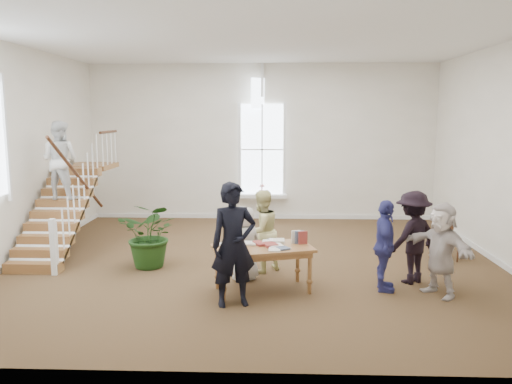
{
  "coord_description": "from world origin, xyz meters",
  "views": [
    {
      "loc": [
        0.35,
        -10.05,
        3.06
      ],
      "look_at": [
        -0.03,
        0.4,
        1.43
      ],
      "focal_mm": 35.0,
      "sensor_mm": 36.0,
      "label": 1
    }
  ],
  "objects_px": {
    "library_table": "(263,251)",
    "elderly_woman": "(245,243)",
    "person_yellow": "(261,231)",
    "police_officer": "(234,245)",
    "woman_cluster_b": "(413,237)",
    "floor_plant": "(151,235)",
    "side_chair": "(445,231)",
    "woman_cluster_a": "(385,246)",
    "woman_cluster_c": "(441,249)"
  },
  "relations": [
    {
      "from": "library_table",
      "to": "elderly_woman",
      "type": "relative_size",
      "value": 1.34
    },
    {
      "from": "person_yellow",
      "to": "elderly_woman",
      "type": "bearing_deg",
      "value": 17.68
    },
    {
      "from": "police_officer",
      "to": "woman_cluster_b",
      "type": "relative_size",
      "value": 1.18
    },
    {
      "from": "floor_plant",
      "to": "side_chair",
      "type": "bearing_deg",
      "value": 7.62
    },
    {
      "from": "library_table",
      "to": "floor_plant",
      "type": "xyz_separation_m",
      "value": [
        -2.27,
        1.31,
        -0.04
      ]
    },
    {
      "from": "library_table",
      "to": "police_officer",
      "type": "xyz_separation_m",
      "value": [
        -0.45,
        -0.67,
        0.29
      ]
    },
    {
      "from": "woman_cluster_b",
      "to": "side_chair",
      "type": "bearing_deg",
      "value": -158.37
    },
    {
      "from": "elderly_woman",
      "to": "woman_cluster_a",
      "type": "bearing_deg",
      "value": 134.35
    },
    {
      "from": "elderly_woman",
      "to": "woman_cluster_b",
      "type": "xyz_separation_m",
      "value": [
        3.07,
        -0.03,
        0.15
      ]
    },
    {
      "from": "police_officer",
      "to": "floor_plant",
      "type": "relative_size",
      "value": 1.5
    },
    {
      "from": "library_table",
      "to": "police_officer",
      "type": "distance_m",
      "value": 0.85
    },
    {
      "from": "woman_cluster_a",
      "to": "floor_plant",
      "type": "bearing_deg",
      "value": 83.07
    },
    {
      "from": "library_table",
      "to": "floor_plant",
      "type": "relative_size",
      "value": 1.39
    },
    {
      "from": "library_table",
      "to": "elderly_woman",
      "type": "xyz_separation_m",
      "value": [
        -0.35,
        0.58,
        -0.02
      ]
    },
    {
      "from": "police_officer",
      "to": "woman_cluster_a",
      "type": "relative_size",
      "value": 1.25
    },
    {
      "from": "library_table",
      "to": "person_yellow",
      "type": "bearing_deg",
      "value": 76.87
    },
    {
      "from": "library_table",
      "to": "woman_cluster_a",
      "type": "bearing_deg",
      "value": -13.04
    },
    {
      "from": "police_officer",
      "to": "woman_cluster_c",
      "type": "xyz_separation_m",
      "value": [
        3.47,
        0.57,
        -0.2
      ]
    },
    {
      "from": "woman_cluster_c",
      "to": "floor_plant",
      "type": "height_order",
      "value": "woman_cluster_c"
    },
    {
      "from": "woman_cluster_a",
      "to": "side_chair",
      "type": "height_order",
      "value": "woman_cluster_a"
    },
    {
      "from": "side_chair",
      "to": "woman_cluster_a",
      "type": "bearing_deg",
      "value": -133.98
    },
    {
      "from": "elderly_woman",
      "to": "woman_cluster_a",
      "type": "xyz_separation_m",
      "value": [
        2.47,
        -0.48,
        0.11
      ]
    },
    {
      "from": "library_table",
      "to": "woman_cluster_b",
      "type": "xyz_separation_m",
      "value": [
        2.72,
        0.55,
        0.14
      ]
    },
    {
      "from": "person_yellow",
      "to": "woman_cluster_a",
      "type": "relative_size",
      "value": 1.01
    },
    {
      "from": "library_table",
      "to": "woman_cluster_a",
      "type": "relative_size",
      "value": 1.16
    },
    {
      "from": "person_yellow",
      "to": "floor_plant",
      "type": "distance_m",
      "value": 2.23
    },
    {
      "from": "police_officer",
      "to": "elderly_woman",
      "type": "distance_m",
      "value": 1.29
    },
    {
      "from": "side_chair",
      "to": "woman_cluster_c",
      "type": "bearing_deg",
      "value": -113.85
    },
    {
      "from": "woman_cluster_b",
      "to": "library_table",
      "type": "bearing_deg",
      "value": -21.48
    },
    {
      "from": "person_yellow",
      "to": "side_chair",
      "type": "height_order",
      "value": "person_yellow"
    },
    {
      "from": "woman_cluster_b",
      "to": "woman_cluster_c",
      "type": "relative_size",
      "value": 1.06
    },
    {
      "from": "woman_cluster_b",
      "to": "floor_plant",
      "type": "xyz_separation_m",
      "value": [
        -4.98,
        0.76,
        -0.18
      ]
    },
    {
      "from": "elderly_woman",
      "to": "person_yellow",
      "type": "height_order",
      "value": "person_yellow"
    },
    {
      "from": "police_officer",
      "to": "woman_cluster_b",
      "type": "height_order",
      "value": "police_officer"
    },
    {
      "from": "elderly_woman",
      "to": "woman_cluster_c",
      "type": "relative_size",
      "value": 0.86
    },
    {
      "from": "woman_cluster_c",
      "to": "floor_plant",
      "type": "xyz_separation_m",
      "value": [
        -5.28,
        1.41,
        -0.14
      ]
    },
    {
      "from": "police_officer",
      "to": "woman_cluster_a",
      "type": "xyz_separation_m",
      "value": [
        2.57,
        0.77,
        -0.2
      ]
    },
    {
      "from": "woman_cluster_c",
      "to": "woman_cluster_b",
      "type": "bearing_deg",
      "value": 174.32
    },
    {
      "from": "woman_cluster_a",
      "to": "woman_cluster_b",
      "type": "distance_m",
      "value": 0.75
    },
    {
      "from": "elderly_woman",
      "to": "woman_cluster_a",
      "type": "relative_size",
      "value": 0.87
    },
    {
      "from": "police_officer",
      "to": "elderly_woman",
      "type": "xyz_separation_m",
      "value": [
        0.1,
        1.25,
        -0.31
      ]
    },
    {
      "from": "police_officer",
      "to": "library_table",
      "type": "bearing_deg",
      "value": 38.83
    },
    {
      "from": "person_yellow",
      "to": "police_officer",
      "type": "bearing_deg",
      "value": 35.76
    },
    {
      "from": "library_table",
      "to": "person_yellow",
      "type": "distance_m",
      "value": 1.09
    },
    {
      "from": "police_officer",
      "to": "side_chair",
      "type": "height_order",
      "value": "police_officer"
    },
    {
      "from": "woman_cluster_c",
      "to": "side_chair",
      "type": "distance_m",
      "value": 2.38
    },
    {
      "from": "library_table",
      "to": "floor_plant",
      "type": "bearing_deg",
      "value": 134.24
    },
    {
      "from": "police_officer",
      "to": "elderly_woman",
      "type": "height_order",
      "value": "police_officer"
    },
    {
      "from": "elderly_woman",
      "to": "side_chair",
      "type": "distance_m",
      "value": 4.46
    },
    {
      "from": "woman_cluster_a",
      "to": "floor_plant",
      "type": "relative_size",
      "value": 1.2
    }
  ]
}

